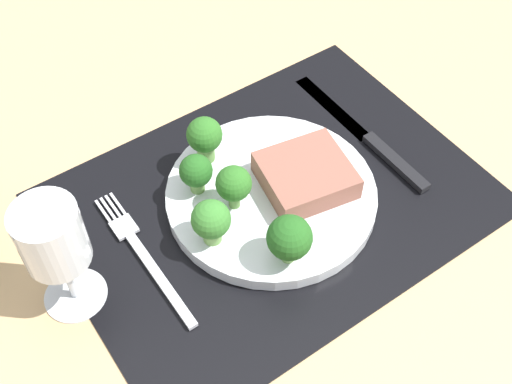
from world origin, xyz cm
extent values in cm
cube|color=tan|center=(0.00, 0.00, -1.50)|extent=(140.00, 110.00, 3.00)
cube|color=black|center=(0.00, 0.00, 0.15)|extent=(45.89, 33.99, 0.30)
cylinder|color=silver|center=(0.00, 0.00, 1.10)|extent=(23.10, 23.10, 1.60)
cube|color=#8C5647|center=(3.64, -1.26, 3.30)|extent=(10.63, 10.18, 2.79)
cylinder|color=#5B8942|center=(-4.36, 0.68, 2.90)|extent=(1.22, 1.22, 1.99)
sphere|color=#2D6B23|center=(-4.36, 0.68, 5.51)|extent=(3.81, 3.81, 3.81)
cylinder|color=#6B994C|center=(-8.64, -1.70, 2.74)|extent=(1.94, 1.94, 1.68)
sphere|color=#387A2D|center=(-8.64, -1.70, 5.30)|extent=(4.05, 4.05, 4.05)
cylinder|color=#6B994C|center=(-3.68, -8.03, 2.74)|extent=(1.36, 1.36, 1.69)
sphere|color=#235B1E|center=(-3.68, -8.03, 5.53)|extent=(4.56, 4.56, 4.56)
cylinder|color=#5B8942|center=(-3.26, 8.08, 2.96)|extent=(1.97, 1.97, 2.13)
sphere|color=#2D6B23|center=(-3.26, 8.08, 5.72)|extent=(3.99, 3.99, 3.99)
cylinder|color=#6B994C|center=(-6.43, 4.79, 2.67)|extent=(1.61, 1.61, 1.53)
sphere|color=#235B1E|center=(-6.43, 4.79, 4.97)|extent=(3.60, 3.60, 3.60)
cube|color=silver|center=(-15.17, -2.00, 0.55)|extent=(1.00, 13.00, 0.50)
cube|color=silver|center=(-15.17, 5.80, 0.55)|extent=(2.40, 2.60, 0.40)
cube|color=silver|center=(-16.07, 8.90, 0.55)|extent=(0.30, 3.60, 0.35)
cube|color=silver|center=(-15.47, 8.90, 0.55)|extent=(0.30, 3.60, 0.35)
cube|color=silver|center=(-14.87, 8.90, 0.55)|extent=(0.30, 3.60, 0.35)
cube|color=silver|center=(-14.27, 8.90, 0.55)|extent=(0.30, 3.60, 0.35)
cube|color=black|center=(14.87, -3.90, 0.70)|extent=(1.40, 10.00, 0.80)
cube|color=silver|center=(14.87, 7.60, 0.45)|extent=(1.80, 13.00, 0.30)
cylinder|color=silver|center=(-22.90, 1.41, 0.20)|extent=(6.27, 6.27, 0.40)
cylinder|color=silver|center=(-22.90, 1.41, 3.76)|extent=(0.80, 0.80, 6.73)
cylinder|color=silver|center=(-22.90, 1.41, 10.39)|extent=(6.04, 6.04, 6.52)
cylinder|color=tan|center=(-22.90, 1.41, 8.26)|extent=(5.31, 5.31, 2.26)
camera|label=1|loc=(-26.85, -35.74, 57.53)|focal=46.06mm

